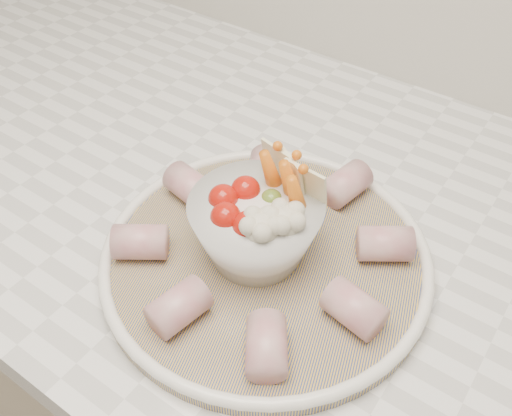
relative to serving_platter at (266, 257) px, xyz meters
The scene contains 3 objects.
serving_platter is the anchor object (origin of this frame).
veggie_bowl 0.04m from the serving_platter, 161.42° to the right, with size 0.13×0.13×0.11m.
cured_meat_rolls 0.02m from the serving_platter, 139.17° to the left, with size 0.27×0.28×0.03m.
Camera 1 is at (0.10, 1.05, 1.35)m, focal length 40.00 mm.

